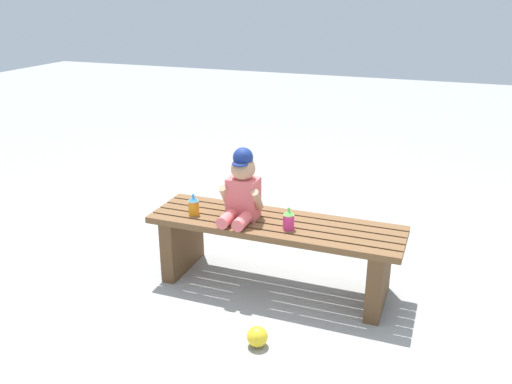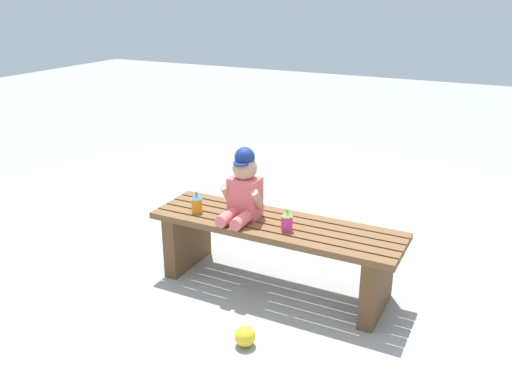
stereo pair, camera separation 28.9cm
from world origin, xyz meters
name	(u,v)px [view 1 (the left image)]	position (x,y,z in m)	size (l,w,h in m)	color
ground_plane	(274,285)	(0.00, 0.00, 0.00)	(16.00, 16.00, 0.00)	#999993
park_bench	(275,243)	(0.00, 0.00, 0.27)	(1.41, 0.40, 0.40)	brown
child_figure	(242,189)	(-0.19, -0.02, 0.58)	(0.23, 0.27, 0.40)	#E56666
sippy_cup_left	(194,205)	(-0.46, -0.07, 0.46)	(0.06, 0.06, 0.12)	orange
sippy_cup_right	(289,219)	(0.10, -0.07, 0.46)	(0.06, 0.06, 0.12)	#E5337F
toy_ball	(257,337)	(0.11, -0.56, 0.05)	(0.10, 0.10, 0.10)	yellow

